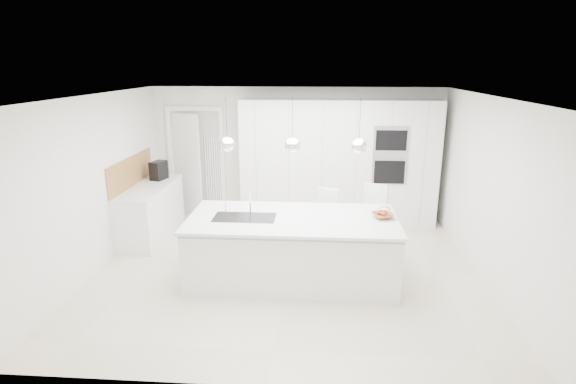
# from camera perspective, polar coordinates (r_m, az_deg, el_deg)

# --- Properties ---
(floor) EXTENTS (5.50, 5.50, 0.00)m
(floor) POSITION_cam_1_polar(r_m,az_deg,el_deg) (6.69, -0.18, -9.81)
(floor) COLOR beige
(floor) RESTS_ON ground
(wall_back) EXTENTS (5.50, 0.00, 5.50)m
(wall_back) POSITION_cam_1_polar(r_m,az_deg,el_deg) (8.68, 1.03, 4.94)
(wall_back) COLOR silver
(wall_back) RESTS_ON ground
(wall_left) EXTENTS (0.00, 5.00, 5.00)m
(wall_left) POSITION_cam_1_polar(r_m,az_deg,el_deg) (7.00, -23.25, 0.94)
(wall_left) COLOR silver
(wall_left) RESTS_ON ground
(ceiling) EXTENTS (5.50, 5.50, 0.00)m
(ceiling) POSITION_cam_1_polar(r_m,az_deg,el_deg) (6.04, -0.21, 12.08)
(ceiling) COLOR white
(ceiling) RESTS_ON wall_back
(tall_cabinets) EXTENTS (3.60, 0.60, 2.30)m
(tall_cabinets) POSITION_cam_1_polar(r_m,az_deg,el_deg) (8.40, 6.39, 3.78)
(tall_cabinets) COLOR white
(tall_cabinets) RESTS_ON floor
(oven_stack) EXTENTS (0.62, 0.04, 1.05)m
(oven_stack) POSITION_cam_1_polar(r_m,az_deg,el_deg) (8.15, 12.87, 4.53)
(oven_stack) COLOR #A5A5A8
(oven_stack) RESTS_ON tall_cabinets
(doorway_frame) EXTENTS (1.11, 0.08, 2.13)m
(doorway_frame) POSITION_cam_1_polar(r_m,az_deg,el_deg) (9.01, -11.49, 3.57)
(doorway_frame) COLOR white
(doorway_frame) RESTS_ON floor
(hallway_door) EXTENTS (0.76, 0.38, 2.00)m
(hallway_door) POSITION_cam_1_polar(r_m,az_deg,el_deg) (9.04, -13.10, 3.38)
(hallway_door) COLOR white
(hallway_door) RESTS_ON floor
(radiator) EXTENTS (0.32, 0.04, 1.40)m
(radiator) POSITION_cam_1_polar(r_m,az_deg,el_deg) (8.96, -9.47, 2.46)
(radiator) COLOR white
(radiator) RESTS_ON floor
(left_base_cabinets) EXTENTS (0.60, 1.80, 0.86)m
(left_base_cabinets) POSITION_cam_1_polar(r_m,az_deg,el_deg) (8.15, -16.99, -2.46)
(left_base_cabinets) COLOR white
(left_base_cabinets) RESTS_ON floor
(left_worktop) EXTENTS (0.62, 1.82, 0.04)m
(left_worktop) POSITION_cam_1_polar(r_m,az_deg,el_deg) (8.03, -17.25, 0.59)
(left_worktop) COLOR white
(left_worktop) RESTS_ON left_base_cabinets
(oak_backsplash) EXTENTS (0.02, 1.80, 0.50)m
(oak_backsplash) POSITION_cam_1_polar(r_m,az_deg,el_deg) (8.07, -19.31, 2.47)
(oak_backsplash) COLOR #A8743E
(oak_backsplash) RESTS_ON wall_left
(island_base) EXTENTS (2.80, 1.20, 0.86)m
(island_base) POSITION_cam_1_polar(r_m,az_deg,el_deg) (6.23, 0.53, -7.47)
(island_base) COLOR white
(island_base) RESTS_ON floor
(island_worktop) EXTENTS (2.84, 1.40, 0.04)m
(island_worktop) POSITION_cam_1_polar(r_m,az_deg,el_deg) (6.11, 0.57, -3.42)
(island_worktop) COLOR white
(island_worktop) RESTS_ON island_base
(island_sink) EXTENTS (0.84, 0.44, 0.18)m
(island_sink) POSITION_cam_1_polar(r_m,az_deg,el_deg) (6.16, -5.52, -3.94)
(island_sink) COLOR #3F3F42
(island_sink) RESTS_ON island_worktop
(island_tap) EXTENTS (0.02, 0.02, 0.30)m
(island_tap) POSITION_cam_1_polar(r_m,az_deg,el_deg) (6.26, -4.83, -1.35)
(island_tap) COLOR white
(island_tap) RESTS_ON island_worktop
(pendant_left) EXTENTS (0.20, 0.20, 0.20)m
(pendant_left) POSITION_cam_1_polar(r_m,az_deg,el_deg) (5.92, -7.72, 6.01)
(pendant_left) COLOR white
(pendant_left) RESTS_ON ceiling
(pendant_mid) EXTENTS (0.20, 0.20, 0.20)m
(pendant_mid) POSITION_cam_1_polar(r_m,az_deg,el_deg) (5.81, 0.57, 5.96)
(pendant_mid) COLOR white
(pendant_mid) RESTS_ON ceiling
(pendant_right) EXTENTS (0.20, 0.20, 0.20)m
(pendant_right) POSITION_cam_1_polar(r_m,az_deg,el_deg) (5.82, 9.00, 5.78)
(pendant_right) COLOR white
(pendant_right) RESTS_ON ceiling
(fruit_bowl) EXTENTS (0.36, 0.36, 0.07)m
(fruit_bowl) POSITION_cam_1_polar(r_m,az_deg,el_deg) (6.21, 11.94, -2.93)
(fruit_bowl) COLOR #A8743E
(fruit_bowl) RESTS_ON island_worktop
(espresso_machine) EXTENTS (0.28, 0.35, 0.33)m
(espresso_machine) POSITION_cam_1_polar(r_m,az_deg,el_deg) (8.40, -16.11, 2.65)
(espresso_machine) COLOR black
(espresso_machine) RESTS_ON left_worktop
(bar_stool_left) EXTENTS (0.49, 0.57, 1.05)m
(bar_stool_left) POSITION_cam_1_polar(r_m,az_deg,el_deg) (6.99, 5.05, -4.03)
(bar_stool_left) COLOR white
(bar_stool_left) RESTS_ON floor
(bar_stool_right) EXTENTS (0.51, 0.60, 1.12)m
(bar_stool_right) POSITION_cam_1_polar(r_m,az_deg,el_deg) (7.06, 11.01, -3.77)
(bar_stool_right) COLOR white
(bar_stool_right) RESTS_ON floor
(apple_a) EXTENTS (0.08, 0.08, 0.08)m
(apple_a) POSITION_cam_1_polar(r_m,az_deg,el_deg) (6.20, 12.20, -2.63)
(apple_a) COLOR #B41E14
(apple_a) RESTS_ON fruit_bowl
(apple_b) EXTENTS (0.08, 0.08, 0.08)m
(apple_b) POSITION_cam_1_polar(r_m,az_deg,el_deg) (6.15, 12.05, -2.78)
(apple_b) COLOR #B41E14
(apple_b) RESTS_ON fruit_bowl
(apple_c) EXTENTS (0.07, 0.07, 0.07)m
(apple_c) POSITION_cam_1_polar(r_m,az_deg,el_deg) (6.24, 12.22, -2.57)
(apple_c) COLOR #B41E14
(apple_c) RESTS_ON fruit_bowl
(apple_extra_3) EXTENTS (0.07, 0.07, 0.07)m
(apple_extra_3) POSITION_cam_1_polar(r_m,az_deg,el_deg) (6.21, 11.56, -2.59)
(apple_extra_3) COLOR #B41E14
(apple_extra_3) RESTS_ON fruit_bowl
(banana_bunch) EXTENTS (0.24, 0.17, 0.21)m
(banana_bunch) POSITION_cam_1_polar(r_m,az_deg,el_deg) (6.18, 12.03, -2.22)
(banana_bunch) COLOR yellow
(banana_bunch) RESTS_ON fruit_bowl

